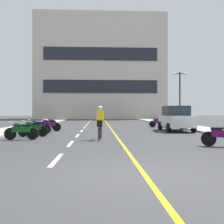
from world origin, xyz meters
TOP-DOWN VIEW (x-y plane):
  - ground_plane at (0.00, 21.00)m, footprint 140.00×140.00m
  - curb_left at (-7.20, 24.00)m, footprint 2.40×72.00m
  - curb_right at (7.20, 24.00)m, footprint 2.40×72.00m
  - lane_dash_0 at (-2.00, 2.00)m, footprint 0.14×2.20m
  - lane_dash_1 at (-2.00, 6.00)m, footprint 0.14×2.20m
  - lane_dash_2 at (-2.00, 10.00)m, footprint 0.14×2.20m
  - lane_dash_3 at (-2.00, 14.00)m, footprint 0.14×2.20m
  - lane_dash_4 at (-2.00, 18.00)m, footprint 0.14×2.20m
  - lane_dash_5 at (-2.00, 22.00)m, footprint 0.14×2.20m
  - lane_dash_6 at (-2.00, 26.00)m, footprint 0.14×2.20m
  - lane_dash_7 at (-2.00, 30.00)m, footprint 0.14×2.20m
  - lane_dash_8 at (-2.00, 34.00)m, footprint 0.14×2.20m
  - lane_dash_9 at (-2.00, 38.00)m, footprint 0.14×2.20m
  - lane_dash_10 at (-2.00, 42.00)m, footprint 0.14×2.20m
  - lane_dash_11 at (-2.00, 46.00)m, footprint 0.14×2.20m
  - centre_line_yellow at (0.25, 24.00)m, footprint 0.12×66.00m
  - office_building at (-0.33, 48.70)m, footprint 25.38×7.53m
  - street_lamp_mid at (7.36, 20.83)m, footprint 1.46×0.36m
  - parked_car_near at (4.83, 13.48)m, footprint 1.98×4.23m
  - motorcycle_1 at (4.24, 4.66)m, footprint 1.64×0.79m
  - motorcycle_2 at (-4.63, 7.80)m, footprint 1.70×0.60m
  - motorcycle_3 at (-4.46, 9.49)m, footprint 1.70×0.60m
  - motorcycle_4 at (-4.64, 11.44)m, footprint 1.70×0.60m
  - motorcycle_5 at (-4.29, 13.42)m, footprint 1.66×0.72m
  - motorcycle_6 at (-4.69, 15.21)m, footprint 1.68×0.67m
  - motorcycle_7 at (4.66, 18.23)m, footprint 1.66×0.72m
  - cyclist_rider at (-0.70, 7.59)m, footprint 0.43×1.77m

SIDE VIEW (x-z plane):
  - ground_plane at x=0.00m, z-range 0.00..0.00m
  - lane_dash_0 at x=-2.00m, z-range 0.00..0.01m
  - lane_dash_1 at x=-2.00m, z-range 0.00..0.01m
  - lane_dash_2 at x=-2.00m, z-range 0.00..0.01m
  - lane_dash_3 at x=-2.00m, z-range 0.00..0.01m
  - lane_dash_4 at x=-2.00m, z-range 0.00..0.01m
  - lane_dash_5 at x=-2.00m, z-range 0.00..0.01m
  - lane_dash_6 at x=-2.00m, z-range 0.00..0.01m
  - lane_dash_7 at x=-2.00m, z-range 0.00..0.01m
  - lane_dash_8 at x=-2.00m, z-range 0.00..0.01m
  - lane_dash_9 at x=-2.00m, z-range 0.00..0.01m
  - lane_dash_10 at x=-2.00m, z-range 0.00..0.01m
  - lane_dash_11 at x=-2.00m, z-range 0.00..0.01m
  - centre_line_yellow at x=0.25m, z-range 0.00..0.01m
  - curb_left at x=-7.20m, z-range 0.00..0.12m
  - curb_right at x=7.20m, z-range 0.00..0.12m
  - motorcycle_1 at x=4.24m, z-range 0.01..0.93m
  - motorcycle_2 at x=-4.63m, z-range 0.01..0.93m
  - motorcycle_3 at x=-4.46m, z-range 0.01..0.93m
  - motorcycle_4 at x=-4.64m, z-range 0.01..0.93m
  - motorcycle_5 at x=-4.29m, z-range 0.01..0.93m
  - motorcycle_6 at x=-4.69m, z-range 0.01..0.93m
  - motorcycle_7 at x=4.66m, z-range 0.01..0.93m
  - cyclist_rider at x=-0.70m, z-range 0.03..1.74m
  - parked_car_near at x=4.83m, z-range 0.01..1.83m
  - street_lamp_mid at x=7.36m, z-range 1.33..6.59m
  - office_building at x=-0.33m, z-range 0.00..20.41m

